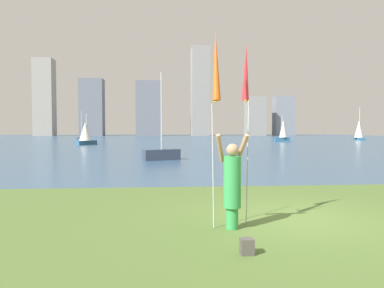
% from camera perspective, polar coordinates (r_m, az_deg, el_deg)
% --- Properties ---
extents(ground, '(120.00, 138.00, 0.12)m').
position_cam_1_polar(ground, '(58.96, -1.57, 0.39)').
color(ground, '#4C662D').
extents(person, '(0.71, 0.52, 1.93)m').
position_cam_1_polar(person, '(7.39, 6.36, -6.03)').
color(person, green).
rests_on(person, ground).
extents(kite_flag_left, '(0.16, 0.77, 3.94)m').
position_cam_1_polar(kite_flag_left, '(7.16, 3.80, 11.59)').
color(kite_flag_left, '#B2B2B7').
rests_on(kite_flag_left, ground).
extents(kite_flag_right, '(0.16, 0.43, 3.82)m').
position_cam_1_polar(kite_flag_right, '(7.88, 8.50, 10.36)').
color(kite_flag_right, '#B2B2B7').
rests_on(kite_flag_right, ground).
extents(bag, '(0.22, 0.18, 0.26)m').
position_cam_1_polar(bag, '(6.14, 8.67, -15.69)').
color(bag, '#4C4742').
rests_on(bag, ground).
extents(sailboat_0, '(2.29, 2.79, 3.95)m').
position_cam_1_polar(sailboat_0, '(47.77, -16.47, 1.65)').
color(sailboat_0, '#2D6084').
rests_on(sailboat_0, ground).
extents(sailboat_1, '(2.51, 1.57, 5.68)m').
position_cam_1_polar(sailboat_1, '(23.55, -4.84, -1.55)').
color(sailboat_1, '#333D51').
rests_on(sailboat_1, ground).
extents(sailboat_6, '(2.51, 1.30, 4.14)m').
position_cam_1_polar(sailboat_6, '(59.18, 14.15, 1.97)').
color(sailboat_6, '#2D6084').
rests_on(sailboat_6, ground).
extents(sailboat_7, '(1.66, 3.09, 5.82)m').
position_cam_1_polar(sailboat_7, '(71.02, 24.84, 1.97)').
color(sailboat_7, '#2D6084').
rests_on(sailboat_7, ground).
extents(sailboat_8, '(2.15, 2.73, 4.99)m').
position_cam_1_polar(sailboat_8, '(62.58, -17.00, 0.77)').
color(sailboat_8, '#333D51').
rests_on(sailboat_8, ground).
extents(skyline_tower_0, '(5.41, 4.72, 22.09)m').
position_cam_1_polar(skyline_tower_0, '(113.09, -22.26, 6.82)').
color(skyline_tower_0, gray).
rests_on(skyline_tower_0, ground).
extents(skyline_tower_1, '(6.67, 4.99, 16.39)m').
position_cam_1_polar(skyline_tower_1, '(109.22, -15.51, 5.58)').
color(skyline_tower_1, slate).
rests_on(skyline_tower_1, ground).
extents(skyline_tower_2, '(7.16, 6.41, 15.68)m').
position_cam_1_polar(skyline_tower_2, '(106.03, -6.83, 5.55)').
color(skyline_tower_2, slate).
rests_on(skyline_tower_2, ground).
extents(skyline_tower_3, '(5.18, 6.98, 25.72)m').
position_cam_1_polar(skyline_tower_3, '(107.35, 1.29, 8.22)').
color(skyline_tower_3, gray).
rests_on(skyline_tower_3, ground).
extents(skyline_tower_4, '(5.23, 5.70, 11.30)m').
position_cam_1_polar(skyline_tower_4, '(107.56, 9.93, 4.32)').
color(skyline_tower_4, gray).
rests_on(skyline_tower_4, ground).
extents(skyline_tower_5, '(5.90, 4.07, 11.83)m').
position_cam_1_polar(skyline_tower_5, '(113.22, 14.25, 4.32)').
color(skyline_tower_5, gray).
rests_on(skyline_tower_5, ground).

